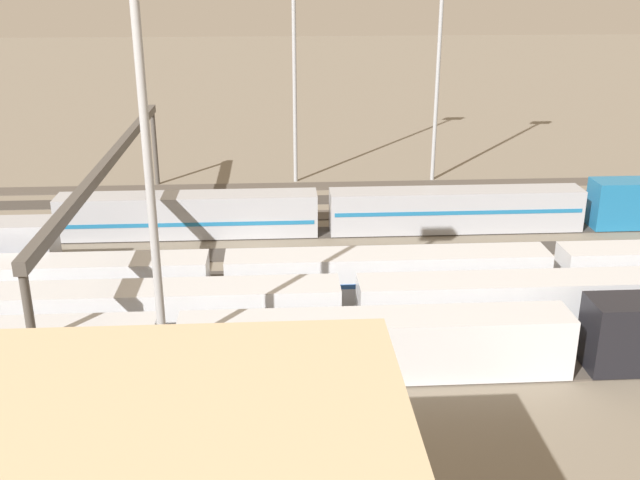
{
  "coord_description": "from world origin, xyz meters",
  "views": [
    {
      "loc": [
        -1.93,
        58.22,
        23.1
      ],
      "look_at": [
        -5.26,
        3.4,
        2.5
      ],
      "focal_mm": 41.52,
      "sensor_mm": 36.0,
      "label": 1
    }
  ],
  "objects_px": {
    "train_on_track_6": "(187,282)",
    "signal_gantry": "(110,167)",
    "train_on_track_7": "(531,304)",
    "light_mast_2": "(441,17)",
    "train_on_track_3": "(432,209)",
    "light_mast_0": "(294,0)",
    "train_on_track_8": "(349,345)",
    "light_mast_1": "(145,126)"
  },
  "relations": [
    {
      "from": "light_mast_1",
      "to": "signal_gantry",
      "type": "xyz_separation_m",
      "value": [
        7.18,
        -23.73,
        -8.2
      ]
    },
    {
      "from": "light_mast_1",
      "to": "light_mast_2",
      "type": "height_order",
      "value": "light_mast_2"
    },
    {
      "from": "train_on_track_7",
      "to": "light_mast_1",
      "type": "xyz_separation_m",
      "value": [
        22.68,
        8.73,
        13.97
      ]
    },
    {
      "from": "train_on_track_7",
      "to": "light_mast_1",
      "type": "distance_m",
      "value": 28.03
    },
    {
      "from": "train_on_track_7",
      "to": "train_on_track_6",
      "type": "bearing_deg",
      "value": -12.22
    },
    {
      "from": "light_mast_0",
      "to": "signal_gantry",
      "type": "xyz_separation_m",
      "value": [
        15.41,
        22.36,
        -11.72
      ]
    },
    {
      "from": "train_on_track_8",
      "to": "signal_gantry",
      "type": "bearing_deg",
      "value": -49.12
    },
    {
      "from": "light_mast_2",
      "to": "train_on_track_3",
      "type": "bearing_deg",
      "value": 78.02
    },
    {
      "from": "train_on_track_8",
      "to": "light_mast_1",
      "type": "distance_m",
      "value": 17.58
    },
    {
      "from": "train_on_track_7",
      "to": "light_mast_0",
      "type": "bearing_deg",
      "value": -68.85
    },
    {
      "from": "train_on_track_3",
      "to": "light_mast_1",
      "type": "xyz_separation_m",
      "value": [
        20.13,
        28.73,
        13.89
      ]
    },
    {
      "from": "train_on_track_7",
      "to": "light_mast_2",
      "type": "relative_size",
      "value": 2.55
    },
    {
      "from": "train_on_track_6",
      "to": "light_mast_0",
      "type": "height_order",
      "value": "light_mast_0"
    },
    {
      "from": "train_on_track_6",
      "to": "signal_gantry",
      "type": "height_order",
      "value": "signal_gantry"
    },
    {
      "from": "light_mast_1",
      "to": "train_on_track_7",
      "type": "bearing_deg",
      "value": -158.95
    },
    {
      "from": "train_on_track_3",
      "to": "train_on_track_6",
      "type": "relative_size",
      "value": 0.48
    },
    {
      "from": "train_on_track_8",
      "to": "light_mast_0",
      "type": "relative_size",
      "value": 2.13
    },
    {
      "from": "train_on_track_7",
      "to": "train_on_track_6",
      "type": "relative_size",
      "value": 0.51
    },
    {
      "from": "train_on_track_8",
      "to": "light_mast_2",
      "type": "xyz_separation_m",
      "value": [
        -13.61,
        -42.07,
        15.64
      ]
    },
    {
      "from": "train_on_track_8",
      "to": "train_on_track_6",
      "type": "bearing_deg",
      "value": -43.48
    },
    {
      "from": "light_mast_2",
      "to": "light_mast_0",
      "type": "bearing_deg",
      "value": -1.08
    },
    {
      "from": "train_on_track_8",
      "to": "train_on_track_6",
      "type": "relative_size",
      "value": 0.48
    },
    {
      "from": "light_mast_1",
      "to": "train_on_track_3",
      "type": "bearing_deg",
      "value": -125.01
    },
    {
      "from": "train_on_track_7",
      "to": "light_mast_2",
      "type": "xyz_separation_m",
      "value": [
        -1.07,
        -37.07,
        15.73
      ]
    },
    {
      "from": "light_mast_0",
      "to": "signal_gantry",
      "type": "height_order",
      "value": "light_mast_0"
    },
    {
      "from": "train_on_track_8",
      "to": "signal_gantry",
      "type": "height_order",
      "value": "signal_gantry"
    },
    {
      "from": "train_on_track_3",
      "to": "light_mast_0",
      "type": "height_order",
      "value": "light_mast_0"
    },
    {
      "from": "train_on_track_3",
      "to": "signal_gantry",
      "type": "height_order",
      "value": "signal_gantry"
    },
    {
      "from": "train_on_track_8",
      "to": "train_on_track_7",
      "type": "distance_m",
      "value": 13.51
    },
    {
      "from": "train_on_track_8",
      "to": "train_on_track_3",
      "type": "bearing_deg",
      "value": -111.79
    },
    {
      "from": "train_on_track_7",
      "to": "light_mast_0",
      "type": "xyz_separation_m",
      "value": [
        14.45,
        -37.36,
        17.49
      ]
    },
    {
      "from": "train_on_track_3",
      "to": "light_mast_1",
      "type": "bearing_deg",
      "value": 54.99
    },
    {
      "from": "train_on_track_3",
      "to": "signal_gantry",
      "type": "relative_size",
      "value": 1.48
    },
    {
      "from": "train_on_track_8",
      "to": "light_mast_0",
      "type": "xyz_separation_m",
      "value": [
        1.91,
        -42.36,
        17.4
      ]
    },
    {
      "from": "light_mast_1",
      "to": "light_mast_2",
      "type": "bearing_deg",
      "value": -117.41
    },
    {
      "from": "light_mast_1",
      "to": "signal_gantry",
      "type": "bearing_deg",
      "value": -73.16
    },
    {
      "from": "train_on_track_3",
      "to": "light_mast_0",
      "type": "bearing_deg",
      "value": -55.57
    },
    {
      "from": "light_mast_1",
      "to": "train_on_track_8",
      "type": "bearing_deg",
      "value": -159.8
    },
    {
      "from": "train_on_track_8",
      "to": "light_mast_2",
      "type": "distance_m",
      "value": 46.9
    },
    {
      "from": "signal_gantry",
      "to": "train_on_track_6",
      "type": "bearing_deg",
      "value": 124.1
    },
    {
      "from": "train_on_track_8",
      "to": "train_on_track_7",
      "type": "bearing_deg",
      "value": -158.27
    },
    {
      "from": "train_on_track_7",
      "to": "light_mast_0",
      "type": "distance_m",
      "value": 43.71
    }
  ]
}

